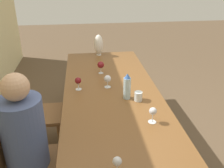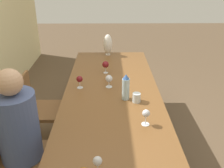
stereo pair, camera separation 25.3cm
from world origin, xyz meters
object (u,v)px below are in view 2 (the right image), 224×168
(wine_glass_2, at_px, (98,162))
(person_near, at_px, (21,135))
(vase, at_px, (108,44))
(water_bottle, at_px, (126,87))
(wine_glass_4, at_px, (106,65))
(wine_glass_5, at_px, (109,79))
(wine_glass_1, at_px, (80,79))
(water_tumbler, at_px, (137,98))
(wine_glass_3, at_px, (146,114))
(chair_near, at_px, (16,154))
(chair_far, at_px, (38,108))

(wine_glass_2, xyz_separation_m, person_near, (0.49, 0.65, -0.16))
(vase, height_order, person_near, person_near)
(water_bottle, bearing_deg, wine_glass_4, 16.95)
(water_bottle, xyz_separation_m, wine_glass_2, (-0.97, 0.24, -0.04))
(wine_glass_2, bearing_deg, wine_glass_5, -3.38)
(wine_glass_1, bearing_deg, water_tumbler, -118.63)
(vase, bearing_deg, wine_glass_1, 164.65)
(vase, xyz_separation_m, wine_glass_3, (-1.78, -0.31, -0.06))
(wine_glass_2, bearing_deg, wine_glass_4, -1.14)
(water_tumbler, bearing_deg, wine_glass_1, 61.37)
(wine_glass_3, distance_m, wine_glass_5, 0.77)
(water_bottle, height_order, chair_near, water_bottle)
(chair_near, distance_m, chair_far, 0.77)
(wine_glass_3, xyz_separation_m, wine_glass_5, (0.71, 0.30, -0.00))
(wine_glass_1, height_order, wine_glass_3, wine_glass_3)
(chair_far, bearing_deg, wine_glass_1, -94.52)
(water_bottle, bearing_deg, vase, 7.45)
(water_tumbler, relative_size, wine_glass_2, 0.73)
(wine_glass_4, bearing_deg, wine_glass_5, -174.17)
(wine_glass_1, height_order, person_near, person_near)
(chair_near, bearing_deg, vase, -23.43)
(wine_glass_5, xyz_separation_m, chair_near, (-0.75, 0.80, -0.37))
(water_bottle, distance_m, water_tumbler, 0.14)
(vase, distance_m, wine_glass_3, 1.81)
(wine_glass_1, bearing_deg, wine_glass_5, -87.06)
(wine_glass_3, height_order, wine_glass_5, wine_glass_3)
(wine_glass_3, relative_size, wine_glass_5, 1.01)
(vase, bearing_deg, chair_near, 156.57)
(water_bottle, relative_size, wine_glass_5, 1.92)
(wine_glass_1, height_order, wine_glass_4, wine_glass_4)
(wine_glass_4, bearing_deg, person_near, 149.13)
(wine_glass_2, height_order, chair_far, wine_glass_2)
(chair_near, relative_size, person_near, 0.68)
(water_tumbler, height_order, wine_glass_2, wine_glass_2)
(water_bottle, xyz_separation_m, chair_far, (0.29, 0.97, -0.40))
(chair_far, bearing_deg, water_tumbler, -108.32)
(wine_glass_3, distance_m, person_near, 1.04)
(vase, height_order, wine_glass_4, vase)
(wine_glass_2, bearing_deg, person_near, 53.34)
(wine_glass_1, xyz_separation_m, wine_glass_2, (-1.22, -0.24, -0.01))
(water_tumbler, distance_m, wine_glass_1, 0.66)
(wine_glass_5, height_order, person_near, person_near)
(wine_glass_3, distance_m, chair_far, 1.38)
(wine_glass_4, distance_m, chair_far, 0.93)
(wine_glass_4, bearing_deg, chair_far, 116.01)
(water_bottle, distance_m, wine_glass_3, 0.46)
(wine_glass_1, distance_m, person_near, 0.86)
(chair_near, relative_size, chair_far, 1.00)
(chair_far, relative_size, person_near, 0.68)
(wine_glass_4, xyz_separation_m, chair_far, (-0.37, 0.76, -0.38))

